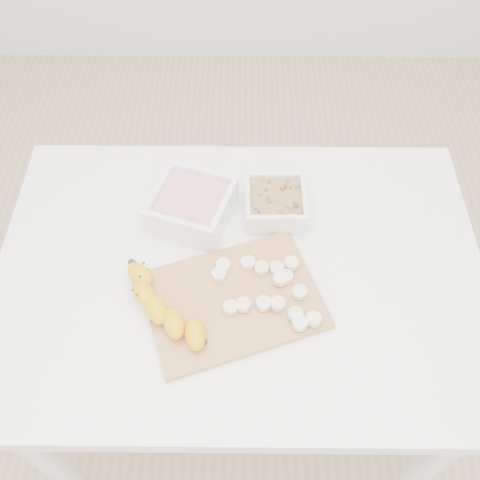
{
  "coord_description": "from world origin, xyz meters",
  "views": [
    {
      "loc": [
        0.01,
        -0.58,
        1.67
      ],
      "look_at": [
        0.0,
        0.03,
        0.81
      ],
      "focal_mm": 40.0,
      "sensor_mm": 36.0,
      "label": 1
    }
  ],
  "objects_px": {
    "bowl_yogurt": "(192,205)",
    "cutting_board": "(233,300)",
    "bowl_granola": "(275,203)",
    "banana": "(165,308)",
    "table": "(240,292)"
  },
  "relations": [
    {
      "from": "banana",
      "to": "table",
      "type": "bearing_deg",
      "value": 6.86
    },
    {
      "from": "banana",
      "to": "bowl_yogurt",
      "type": "bearing_deg",
      "value": 50.58
    },
    {
      "from": "cutting_board",
      "to": "banana",
      "type": "relative_size",
      "value": 1.47
    },
    {
      "from": "table",
      "to": "bowl_yogurt",
      "type": "relative_size",
      "value": 4.98
    },
    {
      "from": "bowl_granola",
      "to": "banana",
      "type": "bearing_deg",
      "value": -129.77
    },
    {
      "from": "bowl_granola",
      "to": "cutting_board",
      "type": "relative_size",
      "value": 0.4
    },
    {
      "from": "bowl_yogurt",
      "to": "cutting_board",
      "type": "distance_m",
      "value": 0.23
    },
    {
      "from": "table",
      "to": "bowl_granola",
      "type": "height_order",
      "value": "bowl_granola"
    },
    {
      "from": "cutting_board",
      "to": "banana",
      "type": "xyz_separation_m",
      "value": [
        -0.13,
        -0.03,
        0.03
      ]
    },
    {
      "from": "bowl_granola",
      "to": "banana",
      "type": "relative_size",
      "value": 0.59
    },
    {
      "from": "bowl_yogurt",
      "to": "cutting_board",
      "type": "height_order",
      "value": "bowl_yogurt"
    },
    {
      "from": "table",
      "to": "bowl_yogurt",
      "type": "xyz_separation_m",
      "value": [
        -0.1,
        0.14,
        0.13
      ]
    },
    {
      "from": "bowl_yogurt",
      "to": "banana",
      "type": "bearing_deg",
      "value": -98.31
    },
    {
      "from": "banana",
      "to": "cutting_board",
      "type": "bearing_deg",
      "value": -16.65
    },
    {
      "from": "table",
      "to": "cutting_board",
      "type": "xyz_separation_m",
      "value": [
        -0.01,
        -0.08,
        0.1
      ]
    }
  ]
}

